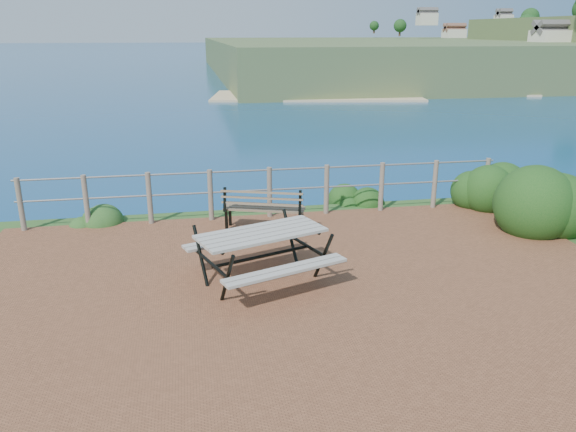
% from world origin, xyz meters
% --- Properties ---
extents(ground, '(10.00, 7.00, 0.12)m').
position_xyz_m(ground, '(0.00, 0.00, 0.00)').
color(ground, brown).
rests_on(ground, ground).
extents(ocean, '(1200.00, 1200.00, 0.00)m').
position_xyz_m(ocean, '(0.00, 200.00, 0.00)').
color(ocean, navy).
rests_on(ocean, ground).
extents(safety_railing, '(9.40, 0.10, 1.00)m').
position_xyz_m(safety_railing, '(0.00, 3.35, 0.57)').
color(safety_railing, '#6B5B4C').
rests_on(safety_railing, ground).
extents(picnic_table, '(1.97, 1.51, 0.77)m').
position_xyz_m(picnic_table, '(-0.56, 0.37, 0.49)').
color(picnic_table, gray).
rests_on(picnic_table, ground).
extents(park_bench, '(1.53, 0.82, 0.84)m').
position_xyz_m(park_bench, '(-0.21, 2.60, 0.55)').
color(park_bench, brown).
rests_on(park_bench, ground).
extents(shrub_right_front, '(1.58, 1.58, 2.24)m').
position_xyz_m(shrub_right_front, '(5.00, 2.08, 0.00)').
color(shrub_right_front, '#154314').
rests_on(shrub_right_front, ground).
extents(shrub_right_edge, '(1.08, 1.08, 1.55)m').
position_xyz_m(shrub_right_edge, '(4.60, 3.37, 0.00)').
color(shrub_right_edge, '#154314').
rests_on(shrub_right_edge, ground).
extents(shrub_lip_west, '(0.76, 0.76, 0.50)m').
position_xyz_m(shrub_lip_west, '(-3.38, 3.68, 0.00)').
color(shrub_lip_west, '#24531F').
rests_on(shrub_lip_west, ground).
extents(shrub_lip_east, '(0.80, 0.80, 0.55)m').
position_xyz_m(shrub_lip_east, '(1.96, 4.14, 0.00)').
color(shrub_lip_east, '#154314').
rests_on(shrub_lip_east, ground).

